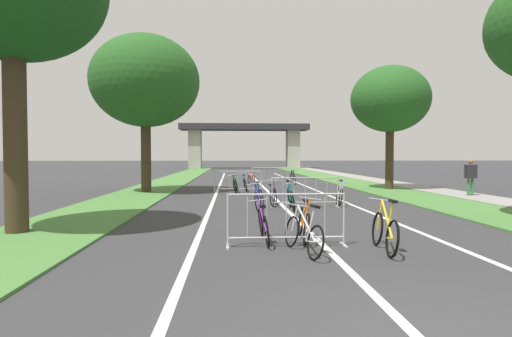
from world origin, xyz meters
The scene contains 26 objects.
grass_verge_left centered at (-6.05, 26.97, 0.03)m, with size 2.82×65.93×0.05m, color #477A38.
grass_verge_right centered at (6.05, 26.97, 0.03)m, with size 2.82×65.93×0.05m, color #477A38.
sidewalk_path_right centered at (8.43, 26.97, 0.04)m, with size 1.94×65.93×0.08m, color gray.
lane_stripe_center centered at (0.00, 19.07, 0.00)m, with size 0.14×38.14×0.01m, color silver.
lane_stripe_right_lane centered at (2.55, 19.07, 0.00)m, with size 0.14×38.14×0.01m, color silver.
lane_stripe_left_lane centered at (-2.55, 19.07, 0.00)m, with size 0.14×38.14×0.01m, color silver.
overpass_bridge centered at (0.00, 54.48, 4.52)m, with size 18.26×3.88×6.32m.
tree_left_cypress_far centered at (-5.95, 16.37, 5.35)m, with size 5.17×5.17×7.57m.
tree_right_pine_near centered at (6.48, 17.38, 4.73)m, with size 4.07×4.07×6.49m.
crowd_barrier_nearest centered at (-0.75, 4.43, 0.52)m, with size 2.35×0.44×1.05m.
crowd_barrier_second centered at (0.71, 10.36, 0.52)m, with size 2.36×0.46×1.05m.
crowd_barrier_third centered at (-1.51, 16.29, 0.52)m, with size 2.37×0.56×1.05m.
crowd_barrier_fourth centered at (0.63, 22.21, 0.52)m, with size 2.36×0.49×1.05m.
bicycle_teal_0 centered at (-1.15, 16.87, 0.36)m, with size 0.52×1.70×0.95m.
bicycle_purple_1 centered at (-0.34, 10.91, 0.36)m, with size 0.51×1.57×0.96m.
bicycle_green_2 centered at (-1.64, 15.81, 0.37)m, with size 0.58×1.70×0.96m.
bicycle_black_3 centered at (2.02, 21.73, 0.38)m, with size 0.56×1.77×0.97m.
bicycle_orange_4 centered at (-0.30, 5.02, 0.36)m, with size 0.44×1.66×0.97m.
bicycle_red_5 centered at (-0.59, 21.79, 0.35)m, with size 0.49×1.65×0.85m.
bicycle_white_6 centered at (2.06, 10.90, 0.37)m, with size 0.45×1.72×0.92m.
bicycle_silver_7 centered at (-0.51, 3.88, 0.36)m, with size 0.54×1.65×0.92m.
bicycle_yellow_8 centered at (1.03, 3.93, 0.38)m, with size 0.53×1.67×1.00m.
bicycle_blue_9 centered at (-0.91, 9.91, 0.37)m, with size 0.68×1.62×0.94m.
bicycle_teal_10 centered at (0.14, 9.88, 0.38)m, with size 0.43×1.77×0.99m.
bicycle_purple_11 centered at (-1.17, 4.88, 0.36)m, with size 0.44×1.72×0.85m.
pedestrian_in_red_jacket centered at (8.47, 13.40, 1.01)m, with size 0.60×0.29×1.66m.
Camera 1 is at (-1.82, -3.40, 1.78)m, focal length 28.34 mm.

